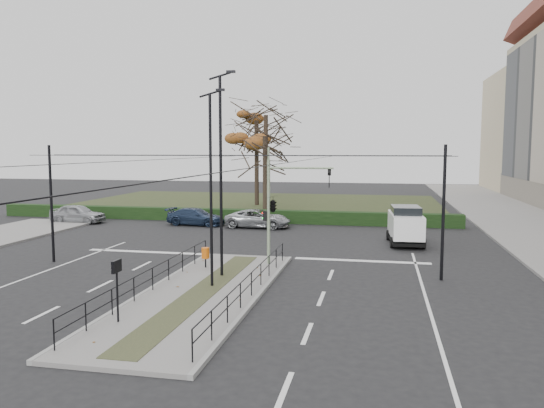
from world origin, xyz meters
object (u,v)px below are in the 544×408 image
Objects in this scene: streetlamp_median_far at (221,173)px; parked_car_fourth at (258,219)px; bare_tree_near at (265,142)px; parked_car_third at (196,217)px; traffic_light at (275,204)px; litter_bin at (205,253)px; streetlamp_median_near at (211,188)px; parked_car_first at (78,214)px; white_van at (405,224)px; info_panel at (117,273)px; rust_tree at (257,121)px; bare_tree_center at (266,122)px.

streetlamp_median_far is 1.87× the size of parked_car_fourth.
streetlamp_median_far is at bearing -83.33° from bare_tree_near.
parked_car_third is 8.32m from bare_tree_near.
traffic_light is 3.78m from streetlamp_median_far.
litter_bin is 0.20× the size of parked_car_fourth.
parked_car_fourth is (-2.07, 17.31, -3.56)m from streetlamp_median_near.
parked_car_first is 0.97× the size of white_van.
streetlamp_median_far is at bearing -171.23° from parked_car_fourth.
parked_car_fourth is (14.51, 0.41, -0.07)m from parked_car_first.
bare_tree_near is (-4.13, 16.83, 3.21)m from traffic_light.
traffic_light is 10.39m from info_panel.
streetlamp_median_near is 1.67× the size of parked_car_fourth.
traffic_light is 2.49× the size of info_panel.
streetlamp_median_near is 0.72× the size of rust_tree.
parked_car_third is at bearing 111.78° from streetlamp_median_near.
litter_bin is 4.34m from streetlamp_median_far.
white_van is (10.38, -4.91, 0.55)m from parked_car_fourth.
streetlamp_median_near is (-1.68, -4.74, 1.10)m from traffic_light.
streetlamp_median_near reaches higher than litter_bin.
streetlamp_median_near is 23.94m from parked_car_first.
parked_car_third is at bearing -84.09° from parked_car_first.
streetlamp_median_near is at bearing -109.53° from traffic_light.
white_van is (9.70, 9.15, 0.40)m from litter_bin.
white_van reaches higher than parked_car_first.
rust_tree reaches higher than info_panel.
streetlamp_median_far is (1.49, 6.84, 2.97)m from info_panel.
streetlamp_median_near is 21.82m from bare_tree_near.
info_panel is at bearing -108.72° from traffic_light.
streetlamp_median_far is 16.12m from parked_car_fourth.
streetlamp_median_near is at bearing -85.83° from streetlamp_median_far.
bare_tree_near is (-1.05, 18.32, 5.52)m from litter_bin.
streetlamp_median_far is 0.80× the size of rust_tree.
bare_tree_near is at bearing 96.46° from streetlamp_median_near.
bare_tree_center is (1.31, -1.63, -0.20)m from rust_tree.
traffic_light is 10.30m from white_van.
info_panel is 23.27m from parked_car_third.
bare_tree_near is (-0.37, 4.26, 5.67)m from parked_car_fourth.
info_panel is 26.99m from bare_tree_near.
bare_tree_center reaches higher than streetlamp_median_near.
rust_tree reaches higher than parked_car_fourth.
parked_car_fourth reaches higher than parked_car_third.
parked_car_fourth is 15.43m from bare_tree_center.
traffic_light is 26.93m from bare_tree_center.
bare_tree_near is (1.89, -8.88, -2.10)m from bare_tree_center.
bare_tree_center reaches higher than bare_tree_near.
white_van reaches higher than parked_car_third.
rust_tree is at bearing 125.33° from white_van.
streetlamp_median_near is (1.62, 5.01, 2.47)m from info_panel.
info_panel is 7.61m from streetlamp_median_far.
traffic_light is at bearing -130.81° from white_van.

